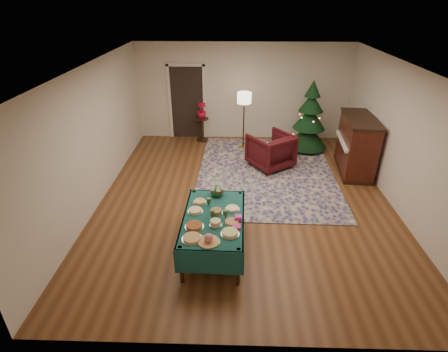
{
  "coord_description": "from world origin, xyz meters",
  "views": [
    {
      "loc": [
        -0.25,
        -6.34,
        3.87
      ],
      "look_at": [
        -0.42,
        -0.62,
        0.84
      ],
      "focal_mm": 28.0,
      "sensor_mm": 36.0,
      "label": 1
    }
  ],
  "objects_px": {
    "buffet_table": "(214,223)",
    "floor_lamp": "(244,101)",
    "christmas_tree": "(310,120)",
    "potted_plant": "(202,114)",
    "side_table": "(202,130)",
    "armchair": "(271,149)",
    "gift_box": "(238,218)",
    "piano": "(356,146)"
  },
  "relations": [
    {
      "from": "buffet_table",
      "to": "floor_lamp",
      "type": "distance_m",
      "value": 4.52
    },
    {
      "from": "floor_lamp",
      "to": "christmas_tree",
      "type": "height_order",
      "value": "christmas_tree"
    },
    {
      "from": "buffet_table",
      "to": "armchair",
      "type": "relative_size",
      "value": 1.85
    },
    {
      "from": "piano",
      "to": "gift_box",
      "type": "bearing_deg",
      "value": -131.74
    },
    {
      "from": "gift_box",
      "to": "potted_plant",
      "type": "distance_m",
      "value": 5.09
    },
    {
      "from": "potted_plant",
      "to": "christmas_tree",
      "type": "xyz_separation_m",
      "value": [
        2.93,
        -0.57,
        0.05
      ]
    },
    {
      "from": "buffet_table",
      "to": "potted_plant",
      "type": "distance_m",
      "value": 4.94
    },
    {
      "from": "floor_lamp",
      "to": "potted_plant",
      "type": "bearing_deg",
      "value": 158.0
    },
    {
      "from": "side_table",
      "to": "potted_plant",
      "type": "bearing_deg",
      "value": 180.0
    },
    {
      "from": "floor_lamp",
      "to": "christmas_tree",
      "type": "relative_size",
      "value": 0.81
    },
    {
      "from": "floor_lamp",
      "to": "potted_plant",
      "type": "distance_m",
      "value": 1.37
    },
    {
      "from": "gift_box",
      "to": "side_table",
      "type": "relative_size",
      "value": 0.16
    },
    {
      "from": "armchair",
      "to": "piano",
      "type": "xyz_separation_m",
      "value": [
        1.99,
        -0.16,
        0.18
      ]
    },
    {
      "from": "christmas_tree",
      "to": "gift_box",
      "type": "bearing_deg",
      "value": -113.53
    },
    {
      "from": "gift_box",
      "to": "potted_plant",
      "type": "xyz_separation_m",
      "value": [
        -1.01,
        4.98,
        0.09
      ]
    },
    {
      "from": "armchair",
      "to": "side_table",
      "type": "distance_m",
      "value": 2.48
    },
    {
      "from": "gift_box",
      "to": "armchair",
      "type": "bearing_deg",
      "value": 76.12
    },
    {
      "from": "gift_box",
      "to": "floor_lamp",
      "type": "height_order",
      "value": "floor_lamp"
    },
    {
      "from": "christmas_tree",
      "to": "piano",
      "type": "distance_m",
      "value": 1.56
    },
    {
      "from": "side_table",
      "to": "armchair",
      "type": "bearing_deg",
      "value": -42.5
    },
    {
      "from": "buffet_table",
      "to": "piano",
      "type": "height_order",
      "value": "piano"
    },
    {
      "from": "armchair",
      "to": "christmas_tree",
      "type": "relative_size",
      "value": 0.49
    },
    {
      "from": "floor_lamp",
      "to": "potted_plant",
      "type": "relative_size",
      "value": 3.39
    },
    {
      "from": "christmas_tree",
      "to": "piano",
      "type": "height_order",
      "value": "christmas_tree"
    },
    {
      "from": "potted_plant",
      "to": "buffet_table",
      "type": "bearing_deg",
      "value": -82.89
    },
    {
      "from": "armchair",
      "to": "potted_plant",
      "type": "bearing_deg",
      "value": -77.48
    },
    {
      "from": "gift_box",
      "to": "floor_lamp",
      "type": "xyz_separation_m",
      "value": [
        0.17,
        4.51,
        0.6
      ]
    },
    {
      "from": "gift_box",
      "to": "potted_plant",
      "type": "height_order",
      "value": "potted_plant"
    },
    {
      "from": "piano",
      "to": "side_table",
      "type": "bearing_deg",
      "value": 154.38
    },
    {
      "from": "gift_box",
      "to": "armchair",
      "type": "distance_m",
      "value": 3.42
    },
    {
      "from": "armchair",
      "to": "christmas_tree",
      "type": "bearing_deg",
      "value": -170.02
    },
    {
      "from": "christmas_tree",
      "to": "armchair",
      "type": "bearing_deg",
      "value": -135.04
    },
    {
      "from": "floor_lamp",
      "to": "armchair",
      "type": "bearing_deg",
      "value": -61.69
    },
    {
      "from": "buffet_table",
      "to": "armchair",
      "type": "bearing_deg",
      "value": 69.31
    },
    {
      "from": "buffet_table",
      "to": "armchair",
      "type": "height_order",
      "value": "armchair"
    },
    {
      "from": "floor_lamp",
      "to": "christmas_tree",
      "type": "xyz_separation_m",
      "value": [
        1.75,
        -0.09,
        -0.45
      ]
    },
    {
      "from": "buffet_table",
      "to": "floor_lamp",
      "type": "bearing_deg",
      "value": 82.62
    },
    {
      "from": "buffet_table",
      "to": "potted_plant",
      "type": "height_order",
      "value": "potted_plant"
    },
    {
      "from": "floor_lamp",
      "to": "side_table",
      "type": "bearing_deg",
      "value": 158.0
    },
    {
      "from": "armchair",
      "to": "floor_lamp",
      "type": "bearing_deg",
      "value": -96.67
    },
    {
      "from": "side_table",
      "to": "piano",
      "type": "xyz_separation_m",
      "value": [
        3.82,
        -1.83,
        0.32
      ]
    },
    {
      "from": "gift_box",
      "to": "christmas_tree",
      "type": "xyz_separation_m",
      "value": [
        1.92,
        4.41,
        0.14
      ]
    }
  ]
}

